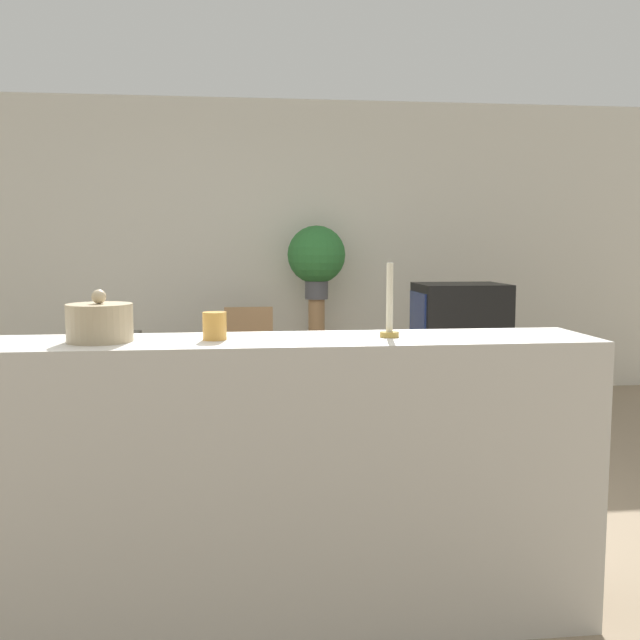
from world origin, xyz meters
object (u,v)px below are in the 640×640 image
object	(u,v)px
couch	(157,419)
potted_plant	(316,256)
decorative_bowl	(100,322)
wooden_chair	(249,355)
television	(459,321)

from	to	relation	value
couch	potted_plant	world-z (taller)	potted_plant
potted_plant	decorative_bowl	world-z (taller)	potted_plant
potted_plant	decorative_bowl	distance (m)	3.85
wooden_chair	potted_plant	bearing A→B (deg)	37.67
couch	television	size ratio (longest dim) A/B	2.57
television	potted_plant	distance (m)	1.46
television	decorative_bowl	xyz separation A→B (m)	(-2.15, -2.69, 0.31)
television	potted_plant	bearing A→B (deg)	134.94
couch	wooden_chair	distance (m)	1.29
television	wooden_chair	size ratio (longest dim) A/B	0.75
wooden_chair	television	bearing A→B (deg)	-18.18
television	wooden_chair	distance (m)	1.69
wooden_chair	couch	bearing A→B (deg)	-119.06
wooden_chair	decorative_bowl	bearing A→B (deg)	-100.03
couch	wooden_chair	world-z (taller)	wooden_chair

